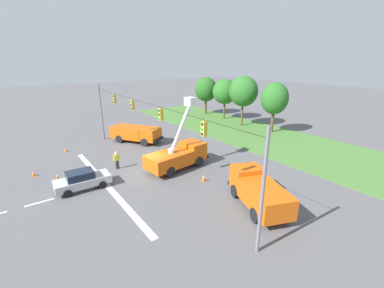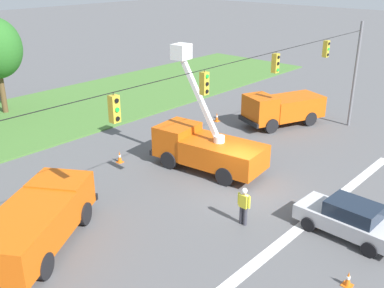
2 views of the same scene
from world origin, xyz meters
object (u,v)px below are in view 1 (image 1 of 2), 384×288
sedan_silver (82,180)px  traffic_cone_foreground_left (196,149)px  tree_west (225,92)px  traffic_cone_lane_edge_a (57,176)px  utility_truck_bucket_lift (178,155)px  traffic_cone_foreground_right (33,173)px  traffic_cone_mid_left (264,176)px  tree_centre (243,91)px  utility_truck_support_near (136,133)px  tree_east (275,99)px  tree_far_west (206,89)px  utility_truck_support_far (258,191)px  road_worker (117,159)px  traffic_cone_mid_right (204,178)px  traffic_cone_near_bucket (65,150)px

sedan_silver → traffic_cone_foreground_left: 13.08m
traffic_cone_foreground_left → tree_west: bearing=126.7°
tree_west → traffic_cone_lane_edge_a: size_ratio=11.47×
utility_truck_bucket_lift → traffic_cone_foreground_right: bearing=-117.8°
traffic_cone_foreground_right → traffic_cone_mid_left: size_ratio=0.92×
tree_centre → utility_truck_support_near: 17.75m
sedan_silver → traffic_cone_lane_edge_a: sedan_silver is taller
tree_east → utility_truck_bucket_lift: bearing=-81.7°
tree_far_west → sedan_silver: 32.64m
tree_centre → utility_truck_support_far: 24.12m
road_worker → traffic_cone_mid_right: 8.76m
utility_truck_support_far → traffic_cone_foreground_left: (-11.87, 3.43, -0.91)m
traffic_cone_near_bucket → tree_east: bearing=71.3°
traffic_cone_foreground_right → traffic_cone_near_bucket: traffic_cone_near_bucket is taller
tree_centre → traffic_cone_mid_left: 19.99m
utility_truck_support_near → traffic_cone_foreground_left: utility_truck_support_near is taller
tree_centre → traffic_cone_mid_left: (14.65, -12.59, -5.14)m
traffic_cone_foreground_left → traffic_cone_foreground_right: traffic_cone_foreground_left is taller
utility_truck_support_near → traffic_cone_near_bucket: utility_truck_support_near is taller
utility_truck_bucket_lift → utility_truck_support_near: (-10.14, 0.14, -0.15)m
traffic_cone_lane_edge_a → traffic_cone_foreground_left: bearing=84.1°
utility_truck_support_near → traffic_cone_lane_edge_a: size_ratio=11.28×
road_worker → traffic_cone_near_bucket: 8.69m
traffic_cone_foreground_right → traffic_cone_foreground_left: bearing=77.5°
utility_truck_bucket_lift → utility_truck_support_near: size_ratio=0.99×
tree_centre → traffic_cone_mid_right: 21.34m
tree_west → traffic_cone_foreground_right: tree_west is taller
utility_truck_bucket_lift → utility_truck_support_far: utility_truck_bucket_lift is taller
road_worker → traffic_cone_lane_edge_a: size_ratio=2.93×
traffic_cone_foreground_right → traffic_cone_mid_left: 20.93m
tree_centre → road_worker: tree_centre is taller
sedan_silver → traffic_cone_lane_edge_a: (-3.09, -1.38, -0.50)m
road_worker → traffic_cone_lane_edge_a: road_worker is taller
utility_truck_bucket_lift → traffic_cone_foreground_left: size_ratio=9.68×
sedan_silver → traffic_cone_foreground_right: sedan_silver is taller
traffic_cone_near_bucket → utility_truck_bucket_lift: bearing=35.4°
utility_truck_support_far → traffic_cone_foreground_left: bearing=163.9°
traffic_cone_near_bucket → traffic_cone_lane_edge_a: size_ratio=1.04×
road_worker → traffic_cone_foreground_right: size_ratio=2.95×
tree_east → traffic_cone_foreground_right: bearing=-97.0°
tree_west → traffic_cone_foreground_right: bearing=-76.9°
tree_centre → traffic_cone_foreground_right: (1.69, -29.03, -5.17)m
tree_west → traffic_cone_lane_edge_a: 30.31m
utility_truck_support_near → traffic_cone_lane_edge_a: utility_truck_support_near is taller
tree_centre → traffic_cone_foreground_right: size_ratio=12.98×
traffic_cone_foreground_left → traffic_cone_mid_right: bearing=-32.3°
tree_far_west → traffic_cone_near_bucket: tree_far_west is taller
traffic_cone_foreground_left → traffic_cone_mid_right: 7.62m
traffic_cone_lane_edge_a → sedan_silver: bearing=24.1°
tree_centre → utility_truck_support_near: bearing=-97.5°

